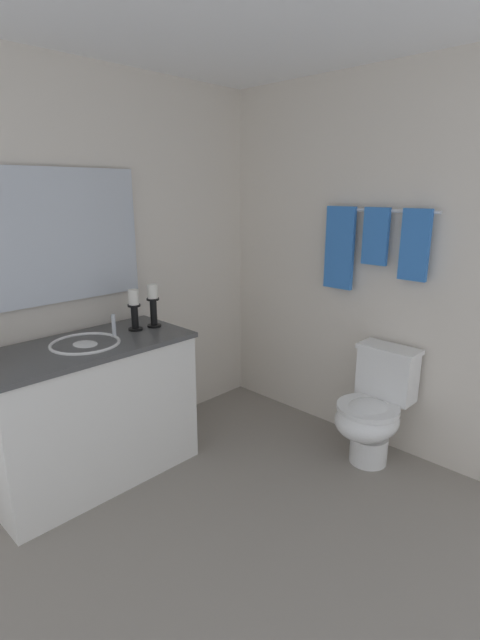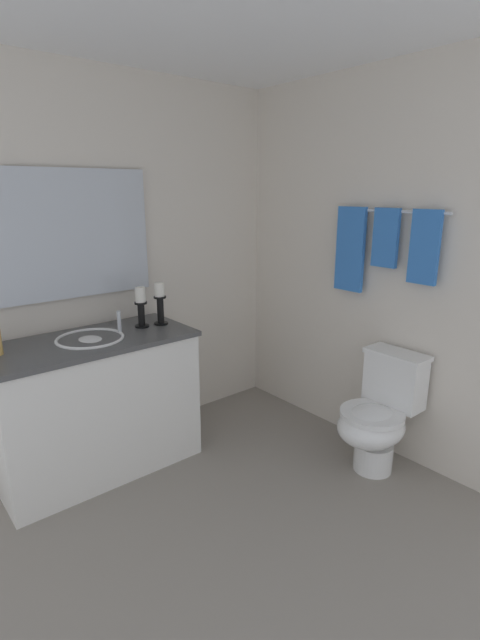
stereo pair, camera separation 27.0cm
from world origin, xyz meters
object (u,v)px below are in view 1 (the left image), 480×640
candle_holder_short (134,309)px  towel_center (376,236)px  candle_holder_tall (153,305)px  towel_bar (379,210)px  vanity_cabinet (92,412)px  mirror (52,237)px  sink_basin (86,350)px  towel_near_vanity (340,248)px  toilet (373,409)px  towel_near_corner (415,245)px

candle_holder_short → towel_center: towel_center is taller
candle_holder_tall → towel_bar: (0.96, 1.06, 0.58)m
vanity_cabinet → mirror: mirror is taller
sink_basin → candle_holder_short: size_ratio=1.54×
sink_basin → mirror: mirror is taller
mirror → candle_holder_tall: mirror is taller
sink_basin → candle_holder_tall: candle_holder_tall is taller
mirror → sink_basin: bearing=0.2°
towel_near_vanity → sink_basin: bearing=-114.1°
candle_holder_tall → towel_near_vanity: 1.30m
toilet → towel_center: bearing=132.1°
mirror → towel_near_vanity: bearing=57.8°
towel_near_vanity → towel_center: size_ratio=1.53×
vanity_cabinet → sink_basin: 0.39m
vanity_cabinet → candle_holder_tall: bearing=91.1°
vanity_cabinet → candle_holder_tall: size_ratio=4.39×
towel_bar → towel_near_vanity: bearing=-176.0°
vanity_cabinet → towel_near_corner: (1.21, 1.54, 0.97)m
candle_holder_tall → towel_center: (0.96, 1.05, 0.42)m
towel_near_vanity → candle_holder_tall: bearing=-123.7°
candle_holder_short → mirror: bearing=-124.3°
candle_holder_short → towel_near_vanity: (0.72, 1.17, 0.34)m
vanity_cabinet → towel_center: bearing=58.3°
sink_basin → candle_holder_tall: size_ratio=1.45×
vanity_cabinet → towel_center: (0.95, 1.54, 1.00)m
candle_holder_short → towel_center: size_ratio=0.72×
sink_basin → toilet: size_ratio=0.54×
vanity_cabinet → sink_basin: sink_basin is taller
towel_near_vanity → towel_near_corner: (0.52, 0.00, 0.06)m
candle_holder_short → towel_near_corner: towel_near_corner is taller
toilet → towel_near_vanity: bearing=155.3°
sink_basin → towel_center: 1.90m
mirror → candle_holder_short: bearing=55.7°
sink_basin → towel_center: size_ratio=1.12×
candle_holder_tall → towel_center: towel_center is taller
sink_basin → mirror: 0.69m
mirror → candle_holder_short: 0.63m
mirror → candle_holder_tall: bearing=61.1°
vanity_cabinet → towel_near_corner: 2.18m
sink_basin → towel_center: (0.95, 1.53, 0.61)m
sink_basin → towel_near_vanity: 1.76m
candle_holder_tall → toilet: (1.14, 0.84, -0.64)m
candle_holder_tall → toilet: size_ratio=0.37×
toilet → towel_near_vanity: 1.09m
vanity_cabinet → towel_near_vanity: bearing=65.9°
vanity_cabinet → sink_basin: (0.00, 0.00, 0.39)m
candle_holder_tall → towel_near_vanity: (0.70, 1.05, 0.33)m
towel_center → towel_near_corner: (0.26, 0.00, -0.03)m
sink_basin → candle_holder_short: candle_holder_short is taller
sink_basin → towel_near_corner: bearing=51.8°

